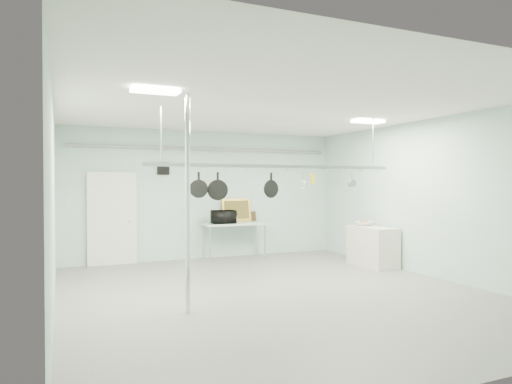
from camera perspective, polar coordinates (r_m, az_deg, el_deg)
name	(u,v)px	position (r m, az deg, el deg)	size (l,w,h in m)	color
floor	(275,293)	(8.08, 2.38, -12.46)	(8.00, 8.00, 0.00)	gray
ceiling	(275,108)	(7.96, 2.40, 10.46)	(7.00, 8.00, 0.02)	silver
back_wall	(207,195)	(11.59, -6.20, -0.36)	(7.00, 0.02, 3.20)	silver
right_wall	(430,198)	(9.89, 20.93, -0.68)	(0.02, 8.00, 3.20)	silver
door	(112,220)	(11.11, -17.55, -3.31)	(1.10, 0.10, 2.20)	silver
wall_vent	(163,169)	(11.29, -11.53, 2.89)	(0.30, 0.04, 0.30)	black
conduit_pipe	(208,149)	(11.53, -6.08, 5.36)	(0.07, 0.07, 6.60)	gray
chrome_pole	(188,204)	(6.71, -8.54, -1.43)	(0.08, 0.08, 3.20)	silver
prep_table	(234,226)	(11.46, -2.74, -4.22)	(1.60, 0.70, 0.91)	silver
side_cabinet	(373,246)	(10.82, 14.37, -6.60)	(0.60, 1.20, 0.90)	beige
pot_rack	(278,165)	(8.22, 2.74, 3.43)	(4.80, 0.06, 1.00)	#B7B7BC
light_panel_left	(155,91)	(6.52, -12.47, 12.26)	(0.65, 0.30, 0.05)	white
light_panel_right	(368,121)	(9.71, 13.82, 8.56)	(0.65, 0.30, 0.05)	white
microwave	(224,217)	(11.22, -4.08, -3.13)	(0.59, 0.40, 0.32)	black
coffee_canister	(234,219)	(11.29, -2.75, -3.44)	(0.16, 0.16, 0.19)	white
painting_large	(236,210)	(11.77, -2.46, -2.30)	(0.78, 0.05, 0.58)	gold
painting_small	(250,216)	(11.92, -0.72, -3.05)	(0.30, 0.04, 0.25)	#332212
fruit_bowl	(364,224)	(10.99, 13.35, -3.86)	(0.41, 0.41, 0.10)	silver
skillet_left	(199,185)	(7.68, -7.18, 0.94)	(0.30, 0.06, 0.42)	black
skillet_mid	(218,186)	(7.78, -4.81, 0.72)	(0.35, 0.06, 0.48)	black
skillet_right	(271,185)	(8.16, 1.90, 0.85)	(0.32, 0.06, 0.45)	black
whisk	(303,181)	(8.45, 5.89, 1.40)	(0.15, 0.15, 0.29)	#BABBBF
grater	(313,179)	(8.56, 7.10, 1.65)	(0.09, 0.02, 0.21)	gold
saucepan	(352,180)	(9.03, 11.88, 1.46)	(0.14, 0.09, 0.26)	#AFAFB4
fruit_cluster	(364,222)	(10.98, 13.35, -3.65)	(0.24, 0.24, 0.09)	#AD101A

